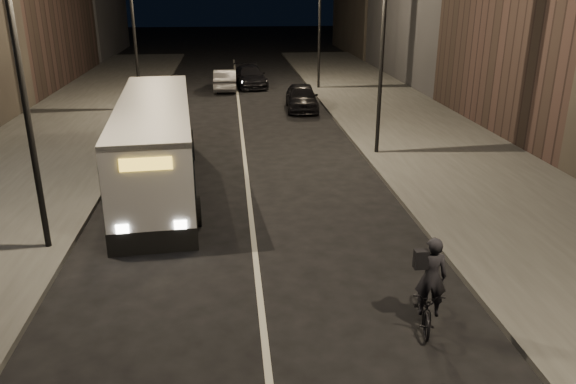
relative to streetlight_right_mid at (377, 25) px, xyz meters
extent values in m
plane|color=black|center=(-5.33, -12.00, -5.36)|extent=(180.00, 180.00, 0.00)
cube|color=#353533|center=(3.17, 2.00, -5.28)|extent=(7.00, 70.00, 0.16)
cube|color=#353533|center=(-13.83, 2.00, -5.28)|extent=(7.00, 70.00, 0.16)
cylinder|color=black|center=(0.27, 0.00, -1.20)|extent=(0.16, 0.16, 8.00)
cylinder|color=black|center=(0.27, 16.00, -1.20)|extent=(0.16, 0.16, 8.00)
cylinder|color=black|center=(-10.93, -8.00, -1.20)|extent=(0.16, 0.16, 8.00)
cylinder|color=black|center=(-10.93, 10.00, -1.20)|extent=(0.16, 0.16, 8.00)
cube|color=silver|center=(-8.52, -2.81, -3.85)|extent=(3.27, 11.51, 3.03)
cube|color=black|center=(-8.52, -2.81, -3.42)|extent=(3.32, 11.14, 1.09)
cube|color=silver|center=(-8.52, -2.81, -2.38)|extent=(3.29, 11.51, 0.17)
cube|color=gold|center=(-8.06, -8.47, -2.81)|extent=(1.33, 0.22, 0.33)
cylinder|color=black|center=(-9.37, -6.87, -4.89)|extent=(0.41, 0.97, 0.95)
cylinder|color=black|center=(-7.02, -6.68, -4.89)|extent=(0.41, 0.97, 0.95)
cylinder|color=black|center=(-9.99, 0.68, -4.89)|extent=(0.41, 0.97, 0.95)
cylinder|color=black|center=(-7.63, 0.87, -4.89)|extent=(0.41, 0.97, 0.95)
imported|color=black|center=(-1.89, -12.45, -4.88)|extent=(1.03, 1.94, 0.97)
imported|color=black|center=(-1.89, -12.65, -4.12)|extent=(0.72, 0.55, 1.77)
imported|color=black|center=(-1.73, 9.46, -4.61)|extent=(2.02, 4.48, 1.49)
imported|color=#3E3E41|center=(-6.13, 16.44, -4.65)|extent=(1.55, 4.34, 1.43)
imported|color=black|center=(-4.38, 17.71, -4.65)|extent=(2.54, 5.11, 1.43)
camera|label=1|loc=(-5.87, -22.45, 1.51)|focal=35.00mm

